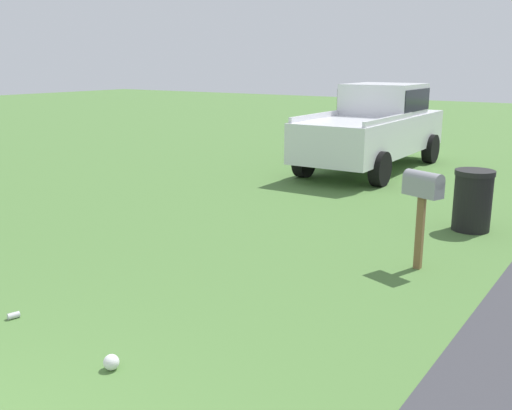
{
  "coord_description": "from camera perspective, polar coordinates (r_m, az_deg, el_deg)",
  "views": [
    {
      "loc": [
        -0.84,
        -3.68,
        2.63
      ],
      "look_at": [
        4.92,
        0.25,
        0.91
      ],
      "focal_mm": 40.77,
      "sensor_mm": 36.0,
      "label": 1
    }
  ],
  "objects": [
    {
      "name": "pickup_truck",
      "position": [
        14.9,
        11.67,
        7.73
      ],
      "size": [
        5.45,
        2.2,
        2.09
      ],
      "rotation": [
        0.0,
        0.0,
        0.02
      ],
      "color": "silver",
      "rests_on": "ground"
    },
    {
      "name": "mailbox",
      "position": [
        7.66,
        16.03,
        1.31
      ],
      "size": [
        0.37,
        0.55,
        1.29
      ],
      "rotation": [
        0.0,
        0.0,
        -0.36
      ],
      "color": "brown",
      "rests_on": "ground"
    },
    {
      "name": "litter_can_by_mailbox",
      "position": [
        6.72,
        -22.69,
        -9.97
      ],
      "size": [
        0.13,
        0.09,
        0.07
      ],
      "primitive_type": "cylinder",
      "rotation": [
        0.0,
        1.57,
        2.89
      ],
      "color": "silver",
      "rests_on": "ground"
    },
    {
      "name": "litter_bag_midfield_b",
      "position": [
        5.42,
        -14.01,
        -14.74
      ],
      "size": [
        0.14,
        0.14,
        0.14
      ],
      "primitive_type": "sphere",
      "color": "silver",
      "rests_on": "ground"
    },
    {
      "name": "trash_bin",
      "position": [
        9.83,
        20.48,
        0.44
      ],
      "size": [
        0.62,
        0.62,
        0.98
      ],
      "color": "black",
      "rests_on": "ground"
    }
  ]
}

